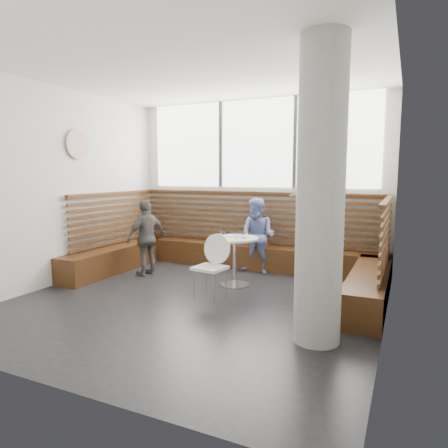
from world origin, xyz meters
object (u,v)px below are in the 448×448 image
at_px(cafe_chair, 212,261).
at_px(adult_man, 310,238).
at_px(child_back, 258,236).
at_px(cafe_table, 235,251).
at_px(child_left, 147,238).
at_px(concrete_column, 321,194).

xyz_separation_m(cafe_chair, adult_man, (1.27, 0.71, 0.31)).
relative_size(cafe_chair, child_back, 0.68).
xyz_separation_m(cafe_table, child_left, (-1.70, -0.02, 0.11)).
xyz_separation_m(concrete_column, child_left, (-3.36, 1.59, -0.93)).
bearing_deg(child_back, cafe_chair, -84.73).
distance_m(concrete_column, adult_man, 1.82).
height_order(concrete_column, adult_man, concrete_column).
distance_m(concrete_column, child_left, 3.83).
distance_m(cafe_table, cafe_chair, 0.71).
bearing_deg(child_left, cafe_table, 110.21).
bearing_deg(cafe_table, child_left, -179.45).
height_order(cafe_chair, child_left, child_left).
height_order(cafe_table, child_left, child_left).
bearing_deg(cafe_chair, cafe_table, 94.04).
bearing_deg(cafe_table, child_back, 86.45).
relative_size(concrete_column, cafe_table, 4.04).
xyz_separation_m(adult_man, child_left, (-2.92, -0.02, -0.19)).
relative_size(cafe_table, child_back, 0.58).
relative_size(cafe_table, cafe_chair, 0.85).
bearing_deg(cafe_table, cafe_chair, -94.06).
distance_m(adult_man, child_left, 2.92).
bearing_deg(child_back, concrete_column, -48.56).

